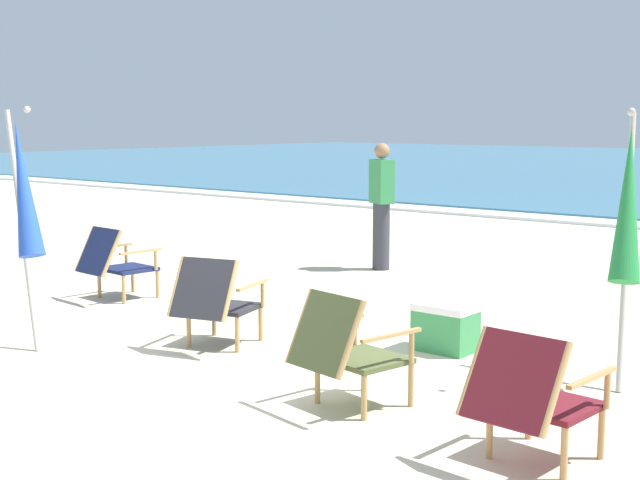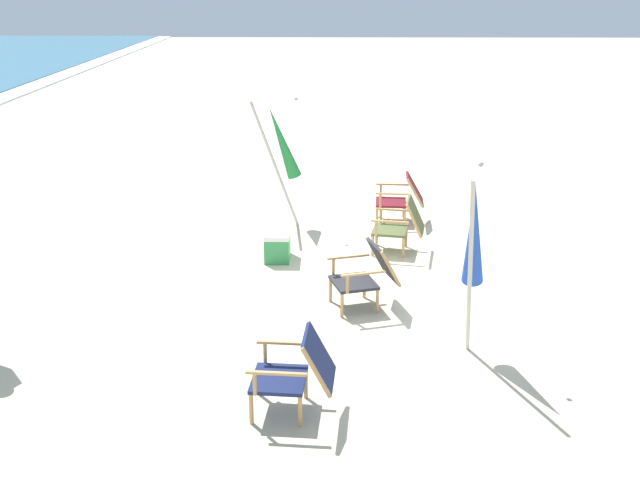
% 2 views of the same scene
% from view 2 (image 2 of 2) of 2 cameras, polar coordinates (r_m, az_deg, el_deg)
% --- Properties ---
extents(ground_plane, '(80.00, 80.00, 0.00)m').
position_cam_2_polar(ground_plane, '(9.50, 5.11, -3.74)').
color(ground_plane, beige).
extents(beach_chair_far_center, '(0.63, 0.80, 0.78)m').
position_cam_2_polar(beach_chair_far_center, '(11.97, 6.25, 3.32)').
color(beach_chair_far_center, maroon).
rests_on(beach_chair_far_center, ground).
extents(beach_chair_mid_center, '(0.64, 0.79, 0.79)m').
position_cam_2_polar(beach_chair_mid_center, '(6.76, -1.76, -9.86)').
color(beach_chair_mid_center, '#19234C').
rests_on(beach_chair_mid_center, ground).
extents(beach_chair_back_right, '(0.76, 0.88, 0.79)m').
position_cam_2_polar(beach_chair_back_right, '(8.85, 3.62, -2.52)').
color(beach_chair_back_right, '#28282D').
rests_on(beach_chair_back_right, ground).
extents(beach_chair_front_right, '(0.69, 0.81, 0.80)m').
position_cam_2_polar(beach_chair_front_right, '(10.62, 6.23, 1.24)').
color(beach_chair_front_right, '#515B33').
rests_on(beach_chair_front_right, ground).
extents(umbrella_furled_blue, '(0.72, 0.37, 2.04)m').
position_cam_2_polar(umbrella_furled_blue, '(7.46, 11.62, 0.26)').
color(umbrella_furled_blue, '#B7B2A8').
rests_on(umbrella_furled_blue, ground).
extents(umbrella_furled_green, '(0.40, 0.79, 2.01)m').
position_cam_2_polar(umbrella_furled_green, '(11.51, -2.93, 7.34)').
color(umbrella_furled_green, '#B7B2A8').
rests_on(umbrella_furled_green, ground).
extents(cooler_box, '(0.49, 0.35, 0.40)m').
position_cam_2_polar(cooler_box, '(10.39, -3.26, -0.42)').
color(cooler_box, '#338C4C').
rests_on(cooler_box, ground).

